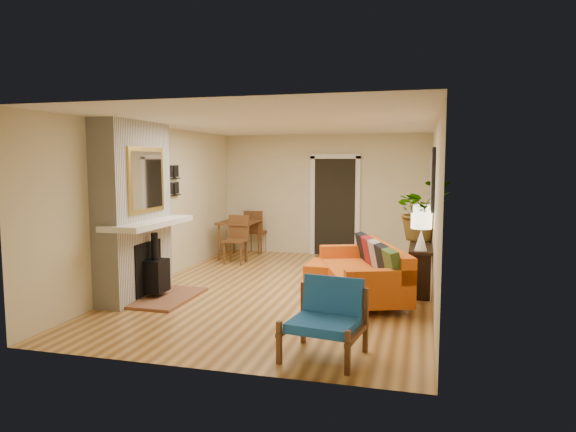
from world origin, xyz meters
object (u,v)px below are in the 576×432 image
Objects in this scene: lamp_near at (421,227)px; sofa at (367,272)px; dining_table at (243,228)px; console_table at (421,252)px; ottoman at (333,273)px; houseplant at (421,210)px; lamp_far at (422,217)px; blue_chair at (327,314)px.

sofa is at bearing -174.31° from lamp_near.
console_table is at bearing -25.11° from dining_table.
lamp_near is at bearing 5.69° from sofa.
console_table is at bearing 15.85° from ottoman.
dining_table is at bearing 158.53° from houseplant.
dining_table is at bearing 165.25° from lamp_far.
lamp_near is at bearing -14.83° from ottoman.
houseplant is (1.35, 0.66, 0.99)m from ottoman.
console_table is 0.70m from houseplant.
lamp_far is (0.00, 0.75, 0.49)m from console_table.
ottoman is at bearing 143.71° from sofa.
lamp_near is (3.64, -2.45, 0.44)m from dining_table.
houseplant is at bearing -91.22° from lamp_far.
lamp_near is (0.00, -0.75, 0.49)m from console_table.
houseplant is at bearing 26.21° from ottoman.
lamp_far is (0.00, 1.49, 0.00)m from lamp_near.
sofa is at bearing -132.96° from console_table.
houseplant is (-0.01, 0.28, 0.64)m from console_table.
ottoman is 1.96m from lamp_far.
blue_chair is 2.76m from lamp_near.
ottoman is at bearing -164.15° from console_table.
ottoman is at bearing 165.17° from lamp_near.
blue_chair is at bearing -110.10° from lamp_near.
lamp_near is at bearing 69.90° from blue_chair.
lamp_far is (1.36, 1.13, 0.83)m from ottoman.
sofa is 4.35× the size of lamp_far.
sofa is 2.45m from blue_chair.
sofa is at bearing -115.99° from lamp_far.
lamp_near reaches higher than blue_chair.
console_table is at bearing 90.00° from lamp_near.
lamp_far reaches higher than sofa.
blue_chair is at bearing -104.43° from houseplant.
blue_chair is at bearing -93.66° from sofa.
lamp_far reaches higher than blue_chair.
blue_chair reaches higher than console_table.
lamp_far is at bearing 90.00° from lamp_near.
dining_table reaches higher than console_table.
console_table is (0.92, 3.26, 0.15)m from blue_chair.
lamp_near is at bearing -89.44° from houseplant.
blue_chair is 1.59× the size of lamp_far.
blue_chair is 1.59× the size of lamp_near.
blue_chair is at bearing -105.77° from console_table.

